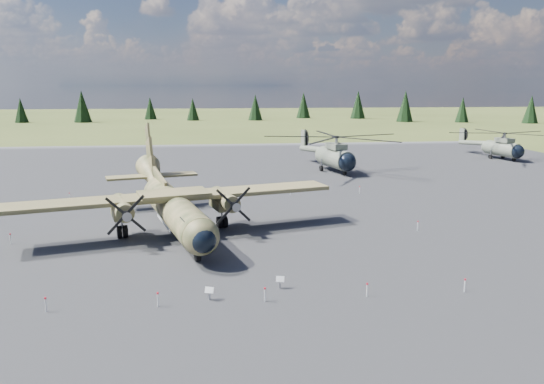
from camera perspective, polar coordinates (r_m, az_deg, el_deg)
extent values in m
plane|color=#58612B|center=(43.53, -5.27, -4.84)|extent=(500.00, 500.00, 0.00)
cube|color=#59595E|center=(53.20, -5.57, -1.85)|extent=(120.00, 120.00, 0.04)
cylinder|color=#394123|center=(43.97, -10.34, -1.93)|extent=(6.85, 16.88, 2.61)
sphere|color=#394123|center=(36.04, -7.66, -4.80)|extent=(3.13, 3.13, 2.56)
sphere|color=black|center=(35.57, -7.45, -5.09)|extent=(2.30, 2.30, 1.88)
cube|color=black|center=(37.25, -8.25, -3.17)|extent=(2.19, 1.92, 0.51)
cone|color=#394123|center=(54.41, -12.70, 1.58)|extent=(4.12, 6.85, 3.93)
cube|color=#A7AAAC|center=(45.11, -10.53, -3.00)|extent=(3.15, 5.86, 0.47)
cube|color=#31341B|center=(44.19, -10.51, -0.45)|extent=(26.94, 10.03, 0.33)
cube|color=#394123|center=(44.15, -10.52, -0.19)|extent=(6.27, 4.68, 0.33)
cylinder|color=#394123|center=(43.44, -15.85, -1.59)|extent=(2.60, 5.04, 1.40)
cube|color=#394123|center=(44.30, -15.91, -2.15)|extent=(2.17, 3.42, 0.75)
cone|color=gray|center=(40.50, -15.39, -2.49)|extent=(0.90, 0.99, 0.71)
cylinder|color=black|center=(44.68, -15.80, -4.12)|extent=(1.06, 1.20, 1.03)
cylinder|color=#394123|center=(45.00, -5.18, -0.75)|extent=(2.60, 5.04, 1.40)
cube|color=#394123|center=(45.83, -5.43, -1.31)|extent=(2.17, 3.42, 0.75)
cone|color=gray|center=(42.17, -4.00, -1.56)|extent=(0.90, 0.99, 0.71)
cylinder|color=black|center=(46.20, -5.40, -3.23)|extent=(1.06, 1.20, 1.03)
cube|color=#394123|center=(50.87, -12.09, 1.57)|extent=(2.07, 6.87, 1.57)
cube|color=#31341B|center=(54.86, -12.78, 1.70)|extent=(9.18, 4.29, 0.21)
cylinder|color=gray|center=(37.35, -8.04, -5.76)|extent=(0.16, 0.16, 0.84)
cylinder|color=black|center=(37.56, -8.01, -6.74)|extent=(0.54, 0.93, 0.87)
cylinder|color=#64685A|center=(75.81, 6.76, 3.64)|extent=(4.25, 8.22, 2.72)
sphere|color=black|center=(72.33, 8.07, 3.19)|extent=(2.95, 2.95, 2.50)
sphere|color=#64685A|center=(79.34, 5.56, 4.00)|extent=(2.95, 2.95, 2.50)
cube|color=#64685A|center=(75.21, 6.93, 4.91)|extent=(2.51, 3.78, 0.82)
cylinder|color=gray|center=(75.12, 6.95, 5.52)|extent=(0.46, 0.46, 1.09)
cylinder|color=#64685A|center=(83.00, 4.42, 4.61)|extent=(2.77, 9.27, 1.56)
cube|color=#64685A|center=(86.61, 3.38, 5.81)|extent=(0.54, 1.54, 2.61)
cylinder|color=black|center=(86.75, 3.62, 5.82)|extent=(0.64, 2.78, 2.83)
cylinder|color=black|center=(73.14, 7.81, 2.08)|extent=(0.45, 0.79, 0.74)
cylinder|color=black|center=(76.61, 5.32, 2.55)|extent=(0.50, 0.92, 0.87)
cylinder|color=gray|center=(76.52, 5.33, 2.98)|extent=(0.18, 0.18, 1.58)
cylinder|color=black|center=(77.82, 7.30, 2.65)|extent=(0.50, 0.92, 0.87)
cylinder|color=gray|center=(77.74, 7.31, 3.07)|extent=(0.18, 0.18, 1.58)
cylinder|color=#64685A|center=(96.36, 23.51, 4.26)|extent=(3.65, 7.16, 2.37)
sphere|color=black|center=(93.85, 24.88, 3.95)|extent=(2.56, 2.56, 2.18)
sphere|color=#64685A|center=(98.92, 22.21, 4.52)|extent=(2.56, 2.56, 2.18)
cube|color=#64685A|center=(95.93, 23.73, 5.13)|extent=(2.17, 3.29, 0.71)
cylinder|color=gray|center=(95.86, 23.77, 5.55)|extent=(0.40, 0.40, 0.95)
cylinder|color=#64685A|center=(101.62, 20.94, 4.96)|extent=(2.36, 8.10, 1.36)
cube|color=#64685A|center=(104.29, 19.77, 5.85)|extent=(0.46, 1.34, 2.28)
cylinder|color=black|center=(104.49, 19.91, 5.85)|extent=(0.54, 2.43, 2.47)
cylinder|color=black|center=(94.42, 24.58, 3.20)|extent=(0.39, 0.68, 0.64)
cylinder|color=black|center=(96.53, 22.43, 3.53)|extent=(0.43, 0.80, 0.76)
cylinder|color=gray|center=(96.47, 22.46, 3.82)|extent=(0.16, 0.16, 1.38)
cylinder|color=black|center=(98.21, 23.58, 3.56)|extent=(0.43, 0.80, 0.76)
cylinder|color=gray|center=(98.15, 23.60, 3.85)|extent=(0.16, 0.16, 1.38)
cube|color=gray|center=(31.24, -6.74, -10.91)|extent=(0.11, 0.11, 0.63)
cube|color=silver|center=(31.08, -6.75, -10.43)|extent=(0.55, 0.37, 0.36)
cube|color=gray|center=(32.69, 0.87, -9.80)|extent=(0.11, 0.11, 0.62)
cube|color=silver|center=(32.53, 0.88, -9.34)|extent=(0.54, 0.32, 0.35)
cylinder|color=silver|center=(31.93, -23.15, -11.12)|extent=(0.07, 0.07, 0.80)
cylinder|color=red|center=(31.79, -23.21, -10.45)|extent=(0.12, 0.12, 0.10)
cylinder|color=silver|center=(30.78, -12.17, -11.28)|extent=(0.07, 0.07, 0.80)
cylinder|color=red|center=(30.63, -12.20, -10.59)|extent=(0.12, 0.12, 0.10)
cylinder|color=silver|center=(30.77, -0.77, -11.02)|extent=(0.07, 0.07, 0.80)
cylinder|color=red|center=(30.62, -0.77, -10.33)|extent=(0.12, 0.12, 0.10)
cylinder|color=silver|center=(31.91, 10.19, -10.37)|extent=(0.07, 0.07, 0.80)
cylinder|color=red|center=(31.76, 10.22, -9.70)|extent=(0.12, 0.12, 0.10)
cylinder|color=silver|center=(34.08, 20.03, -9.46)|extent=(0.07, 0.07, 0.80)
cylinder|color=red|center=(33.94, 20.07, -8.83)|extent=(0.12, 0.12, 0.10)
cylinder|color=silver|center=(60.86, -20.95, -0.49)|extent=(0.07, 0.07, 0.80)
cylinder|color=red|center=(60.78, -20.97, -0.12)|extent=(0.12, 0.12, 0.10)
cylinder|color=silver|center=(59.39, -13.45, -0.32)|extent=(0.07, 0.07, 0.80)
cylinder|color=red|center=(59.31, -13.47, 0.06)|extent=(0.12, 0.12, 0.10)
cylinder|color=silver|center=(58.98, -5.71, -0.14)|extent=(0.07, 0.07, 0.80)
cylinder|color=red|center=(58.90, -5.72, 0.24)|extent=(0.12, 0.12, 0.10)
cylinder|color=silver|center=(59.64, 1.99, 0.04)|extent=(0.07, 0.07, 0.80)
cylinder|color=red|center=(59.57, 2.00, 0.41)|extent=(0.12, 0.12, 0.10)
cylinder|color=silver|center=(61.36, 9.40, 0.21)|extent=(0.07, 0.07, 0.80)
cylinder|color=red|center=(61.28, 9.41, 0.58)|extent=(0.12, 0.12, 0.10)
cylinder|color=silver|center=(46.11, -26.30, -4.56)|extent=(0.07, 0.07, 0.80)
cylinder|color=red|center=(46.01, -26.35, -4.08)|extent=(0.12, 0.12, 0.10)
cylinder|color=silver|center=(46.78, 15.40, -3.55)|extent=(0.07, 0.07, 0.80)
cylinder|color=red|center=(46.68, 15.43, -3.08)|extent=(0.12, 0.12, 0.10)
cone|color=black|center=(194.73, 26.08, 8.01)|extent=(5.10, 5.10, 9.11)
cone|color=black|center=(191.11, 19.80, 8.34)|extent=(4.70, 4.70, 8.39)
cone|color=black|center=(188.47, 14.13, 8.96)|extent=(5.92, 5.92, 10.57)
cone|color=black|center=(203.46, 9.23, 9.27)|extent=(5.76, 5.76, 10.28)
cone|color=black|center=(203.94, 3.40, 9.31)|extent=(5.40, 5.40, 9.65)
cone|color=black|center=(190.73, -1.81, 9.10)|extent=(5.10, 5.10, 9.10)
cone|color=black|center=(191.77, -8.52, 8.81)|extent=(4.40, 4.40, 7.86)
cone|color=black|center=(201.26, -12.97, 8.79)|extent=(4.50, 4.50, 8.03)
cone|color=black|center=(190.84, -19.76, 8.68)|extent=(5.97, 5.97, 10.66)
cone|color=black|center=(196.68, -25.40, 7.96)|extent=(4.58, 4.58, 8.18)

